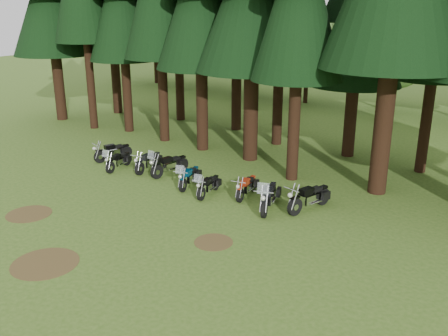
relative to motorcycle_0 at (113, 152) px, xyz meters
The scene contains 18 objects.
ground 7.55m from the motorcycle_0, 40.49° to the right, with size 120.00×120.00×0.00m, color #3A5D1A.
decid_0 26.70m from the motorcycle_0, 128.79° to the left, with size 8.00×7.78×10.00m.
decid_1 23.87m from the motorcycle_0, 116.17° to the left, with size 7.91×7.69×9.88m.
decid_2 20.93m from the motorcycle_0, 103.31° to the left, with size 6.72×6.53×8.40m.
decid_3 20.67m from the motorcycle_0, 87.13° to the left, with size 6.12×5.95×7.65m.
decid_4 22.98m from the motorcycle_0, 71.17° to the left, with size 5.93×5.76×7.41m.
dirt_patch_0 7.43m from the motorcycle_0, 68.40° to the right, with size 1.80×1.80×0.01m, color #4C3D1E.
dirt_patch_1 11.14m from the motorcycle_0, 23.23° to the right, with size 1.40×1.40×0.01m, color #4C3D1E.
dirt_patch_2 11.16m from the motorcycle_0, 52.88° to the right, with size 2.20×2.20×0.01m, color #4C3D1E.
motorcycle_0 is the anchor object (origin of this frame).
motorcycle_1 1.63m from the motorcycle_0, 32.30° to the right, with size 0.65×2.03×1.28m.
motorcycle_2 2.74m from the motorcycle_0, ahead, with size 0.53×2.17×0.89m.
motorcycle_3 4.05m from the motorcycle_0, ahead, with size 0.62×2.35×1.47m.
motorcycle_4 5.92m from the motorcycle_0, ahead, with size 0.88×2.11×1.34m.
motorcycle_5 7.32m from the motorcycle_0, ahead, with size 0.63×2.02×1.27m.
motorcycle_6 8.69m from the motorcycle_0, ahead, with size 0.56×2.05×0.84m.
motorcycle_7 10.25m from the motorcycle_0, ahead, with size 1.15×2.44×1.57m.
motorcycle_8 11.60m from the motorcycle_0, ahead, with size 0.73×2.42×1.00m.
Camera 1 is at (14.36, -12.10, 8.19)m, focal length 40.00 mm.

